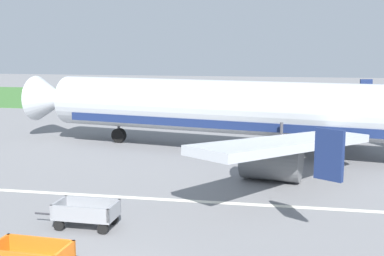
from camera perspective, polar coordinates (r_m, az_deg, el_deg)
grass_strip at (r=69.20m, az=5.81°, el=3.19°), size 220.00×28.00×0.06m
apron_stripe at (r=24.56m, az=-3.60°, el=-8.09°), size 120.00×0.36×0.01m
airplane at (r=34.39m, az=8.52°, el=2.04°), size 37.51×30.29×11.34m
baggage_cart_third_in_row at (r=21.17m, az=-11.98°, el=-9.47°), size 3.57×1.46×1.07m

